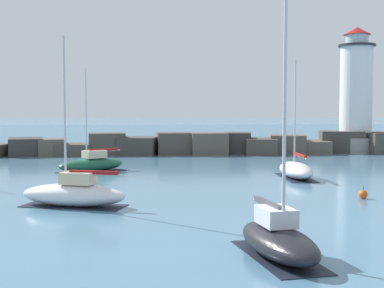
% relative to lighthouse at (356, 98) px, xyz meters
% --- Properties ---
extents(open_sea_beyond, '(400.00, 116.00, 0.01)m').
position_rel_lighthouse_xyz_m(open_sea_beyond, '(-24.67, 59.37, -6.57)').
color(open_sea_beyond, teal).
rests_on(open_sea_beyond, ground).
extents(breakwater_jetty, '(56.05, 6.72, 2.59)m').
position_rel_lighthouse_xyz_m(breakwater_jetty, '(-22.13, -0.83, -5.48)').
color(breakwater_jetty, brown).
rests_on(breakwater_jetty, ground).
extents(lighthouse, '(5.13, 5.13, 15.01)m').
position_rel_lighthouse_xyz_m(lighthouse, '(0.00, 0.00, 0.00)').
color(lighthouse, gray).
rests_on(lighthouse, ground).
extents(sailboat_moored_0, '(2.28, 6.31, 8.97)m').
position_rel_lighthouse_xyz_m(sailboat_moored_0, '(-14.08, -22.87, -5.95)').
color(sailboat_moored_0, white).
rests_on(sailboat_moored_0, ground).
extents(sailboat_moored_3, '(6.16, 5.19, 8.55)m').
position_rel_lighthouse_xyz_m(sailboat_moored_3, '(-29.95, -17.24, -5.91)').
color(sailboat_moored_3, '#195138').
rests_on(sailboat_moored_3, ground).
extents(sailboat_moored_5, '(6.24, 3.85, 9.13)m').
position_rel_lighthouse_xyz_m(sailboat_moored_5, '(-29.43, -33.38, -5.87)').
color(sailboat_moored_5, white).
rests_on(sailboat_moored_5, ground).
extents(sailboat_moored_6, '(2.70, 5.46, 9.41)m').
position_rel_lighthouse_xyz_m(sailboat_moored_6, '(-20.98, -44.11, -5.92)').
color(sailboat_moored_6, black).
rests_on(sailboat_moored_6, ground).
extents(mooring_buoy_orange_near, '(0.52, 0.52, 0.72)m').
position_rel_lighthouse_xyz_m(mooring_buoy_orange_near, '(-12.91, -32.55, -6.32)').
color(mooring_buoy_orange_near, '#EA5914').
rests_on(mooring_buoy_orange_near, ground).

